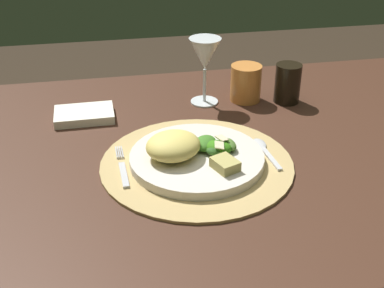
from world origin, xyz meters
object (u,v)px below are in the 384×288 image
Objects in this scene: dining_table at (209,188)px; wine_glass at (205,56)px; amber_tumbler at (246,83)px; fork at (122,168)px; napkin at (84,115)px; dark_tumbler at (288,83)px; dinner_plate at (197,158)px; spoon at (262,148)px.

wine_glass reaches higher than dining_table.
wine_glass is at bearing 178.11° from amber_tumbler.
fork is 1.14× the size of napkin.
napkin is 0.40m from amber_tumbler.
wine_glass is at bearing 51.87° from fork.
dark_tumbler is at bearing 30.60° from fork.
amber_tumbler is at bearing 4.58° from napkin.
wine_glass reaches higher than amber_tumbler.
napkin is at bearing -173.15° from wine_glass.
dark_tumbler is (0.42, 0.25, 0.04)m from fork.
napkin is 0.32m from wine_glass.
dining_table is 8.80× the size of wine_glass.
dark_tumbler is (0.24, 0.19, 0.15)m from dining_table.
amber_tumbler is (0.10, -0.00, -0.07)m from wine_glass.
amber_tumbler is (0.18, 0.28, 0.03)m from dinner_plate.
dining_table is 0.30m from amber_tumbler.
wine_glass reaches higher than spoon.
spoon is 0.96× the size of napkin.
spoon is 0.29m from wine_glass.
fork is 1.71× the size of amber_tumbler.
spoon is 0.27m from dark_tumbler.
dining_table is at bearing 57.05° from dinner_plate.
dinner_plate is 1.72× the size of fork.
napkin reaches higher than fork.
amber_tumbler is (0.40, 0.03, 0.04)m from napkin.
amber_tumbler is (0.04, 0.26, 0.04)m from spoon.
amber_tumbler is at bearing 163.33° from dark_tumbler.
dinner_plate is at bearing -122.48° from amber_tumbler.
amber_tumbler reaches higher than spoon.
amber_tumbler is at bearing 81.80° from spoon.
dinner_plate is 0.33m from napkin.
dinner_plate reaches higher than napkin.
dark_tumbler is at bearing -16.67° from amber_tumbler.
dining_table is 5.46× the size of dinner_plate.
dining_table is 16.02× the size of amber_tumbler.
dining_table is 14.91× the size of dark_tumbler.
napkin reaches higher than dining_table.
napkin is 1.50× the size of amber_tumbler.
spoon is 0.26m from amber_tumbler.
dark_tumbler is at bearing 0.29° from napkin.
amber_tumbler reaches higher than dining_table.
dinner_plate is 1.95× the size of napkin.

